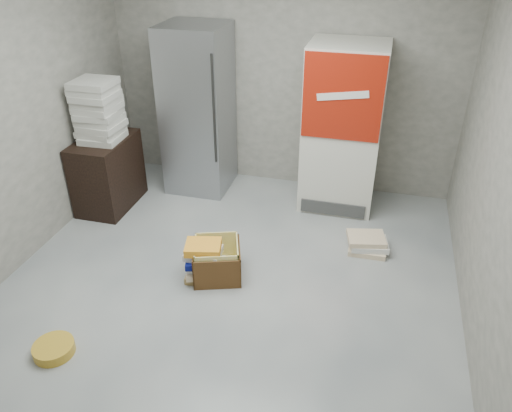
{
  "coord_description": "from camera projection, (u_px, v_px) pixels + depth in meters",
  "views": [
    {
      "loc": [
        1.14,
        -2.98,
        2.89
      ],
      "look_at": [
        0.16,
        0.7,
        0.65
      ],
      "focal_mm": 35.0,
      "sensor_mm": 36.0,
      "label": 1
    }
  ],
  "objects": [
    {
      "name": "supply_box_stack",
      "position": [
        98.0,
        111.0,
        5.18
      ],
      "size": [
        0.44,
        0.44,
        0.65
      ],
      "color": "beige",
      "rests_on": "wood_shelf"
    },
    {
      "name": "room_shell",
      "position": [
        205.0,
        106.0,
        3.29
      ],
      "size": [
        4.04,
        5.04,
        2.82
      ],
      "color": "#A39C92",
      "rests_on": "ground"
    },
    {
      "name": "phonebook_stack_side",
      "position": [
        367.0,
        244.0,
        4.92
      ],
      "size": [
        0.44,
        0.35,
        0.16
      ],
      "rotation": [
        0.0,
        0.0,
        0.06
      ],
      "color": "beige",
      "rests_on": "ground"
    },
    {
      "name": "steel_fridge",
      "position": [
        198.0,
        111.0,
        5.7
      ],
      "size": [
        0.7,
        0.72,
        1.9
      ],
      "color": "#A8A9B0",
      "rests_on": "ground"
    },
    {
      "name": "bucket_lid",
      "position": [
        54.0,
        349.0,
        3.78
      ],
      "size": [
        0.39,
        0.39,
        0.08
      ],
      "primitive_type": "cylinder",
      "rotation": [
        0.0,
        0.0,
        0.31
      ],
      "color": "gold",
      "rests_on": "ground"
    },
    {
      "name": "cardboard_box",
      "position": [
        217.0,
        262.0,
        4.56
      ],
      "size": [
        0.54,
        0.54,
        0.34
      ],
      "rotation": [
        0.0,
        0.0,
        0.33
      ],
      "color": "yellow",
      "rests_on": "ground"
    },
    {
      "name": "phonebook_stack_main",
      "position": [
        204.0,
        262.0,
        4.48
      ],
      "size": [
        0.38,
        0.34,
        0.39
      ],
      "rotation": [
        0.0,
        0.0,
        0.22
      ],
      "color": "#9F804B",
      "rests_on": "ground"
    },
    {
      "name": "wood_shelf",
      "position": [
        108.0,
        173.0,
        5.55
      ],
      "size": [
        0.5,
        0.8,
        0.8
      ],
      "primitive_type": "cube",
      "color": "black",
      "rests_on": "ground"
    },
    {
      "name": "coke_cooler",
      "position": [
        343.0,
        128.0,
        5.35
      ],
      "size": [
        0.8,
        0.73,
        1.8
      ],
      "color": "silver",
      "rests_on": "ground"
    },
    {
      "name": "ground",
      "position": [
        216.0,
        311.0,
        4.2
      ],
      "size": [
        5.0,
        5.0,
        0.0
      ],
      "primitive_type": "plane",
      "color": "#B0B0AB",
      "rests_on": "ground"
    }
  ]
}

